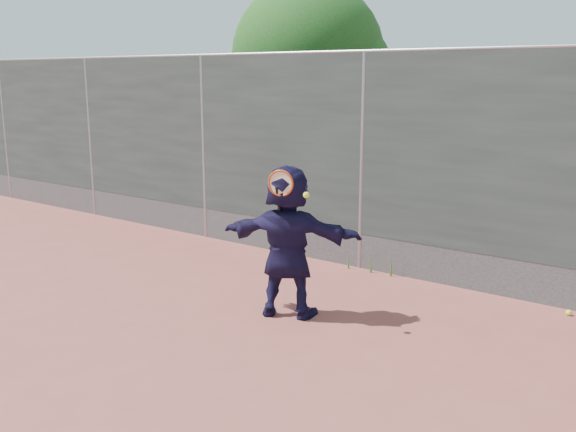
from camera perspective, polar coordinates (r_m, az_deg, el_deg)
The scene contains 7 objects.
ground at distance 6.64m, azimuth -9.35°, elevation -11.65°, with size 80.00×80.00×0.00m, color #9E4C42.
player at distance 7.18m, azimuth 0.00°, elevation -2.26°, with size 1.61×0.51×1.74m, color #161234.
ball_ground at distance 8.07m, azimuth 23.69°, elevation -7.87°, with size 0.07×0.07×0.07m, color #DCFA37.
fence at distance 8.92m, azimuth 6.61°, elevation 5.21°, with size 20.00×0.06×3.03m.
swing_action at distance 6.84m, azimuth -0.45°, elevation 2.68°, with size 0.53×0.15×0.51m.
tree_left at distance 12.95m, azimuth 2.48°, elevation 13.52°, with size 3.15×3.00×4.53m.
weed_clump at distance 8.98m, azimuth 7.64°, elevation -4.23°, with size 0.68×0.07×0.30m.
Camera 1 is at (4.40, -4.18, 2.69)m, focal length 40.00 mm.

